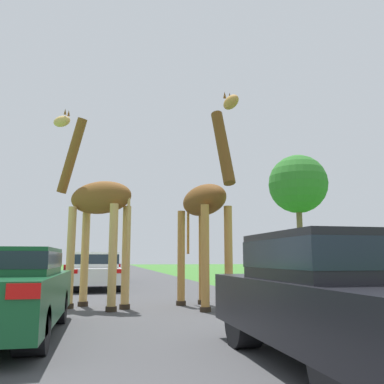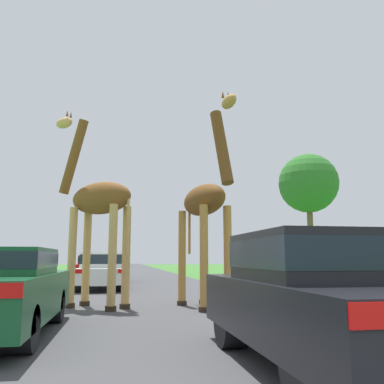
# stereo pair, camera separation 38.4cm
# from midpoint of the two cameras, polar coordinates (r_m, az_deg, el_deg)

# --- Properties ---
(road) EXTENTS (7.34, 120.00, 0.00)m
(road) POSITION_cam_midpoint_polar(r_m,az_deg,el_deg) (29.92, -8.49, -11.44)
(road) COLOR #424244
(road) RESTS_ON ground
(giraffe_near_road) EXTENTS (1.14, 2.77, 4.99)m
(giraffe_near_road) POSITION_cam_midpoint_polar(r_m,az_deg,el_deg) (10.05, 3.00, -2.22)
(giraffe_near_road) COLOR #B77F3D
(giraffe_near_road) RESTS_ON ground
(giraffe_companion) EXTENTS (2.29, 1.97, 5.15)m
(giraffe_companion) POSITION_cam_midpoint_polar(r_m,az_deg,el_deg) (10.35, -12.20, -2.33)
(giraffe_companion) COLOR tan
(giraffe_companion) RESTS_ON ground
(car_lead_maroon) EXTENTS (1.74, 4.03, 1.47)m
(car_lead_maroon) POSITION_cam_midpoint_polar(r_m,az_deg,el_deg) (4.89, 19.89, -13.44)
(car_lead_maroon) COLOR black
(car_lead_maroon) RESTS_ON ground
(car_queue_right) EXTENTS (1.78, 4.34, 1.34)m
(car_queue_right) POSITION_cam_midpoint_polar(r_m,az_deg,el_deg) (26.40, -13.39, -10.05)
(car_queue_right) COLOR maroon
(car_queue_right) RESTS_ON ground
(car_queue_left) EXTENTS (1.74, 4.18, 1.45)m
(car_queue_left) POSITION_cam_midpoint_polar(r_m,az_deg,el_deg) (21.28, -10.90, -10.20)
(car_queue_left) COLOR navy
(car_queue_left) RESTS_ON ground
(car_far_ahead) EXTENTS (1.80, 3.93, 1.41)m
(car_far_ahead) POSITION_cam_midpoint_polar(r_m,az_deg,el_deg) (16.27, -11.72, -10.62)
(car_far_ahead) COLOR silver
(car_far_ahead) RESTS_ON ground
(tree_left_edge) EXTENTS (3.75, 3.75, 7.77)m
(tree_left_edge) POSITION_cam_midpoint_polar(r_m,az_deg,el_deg) (26.92, 16.41, 1.11)
(tree_left_edge) COLOR brown
(tree_left_edge) RESTS_ON ground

